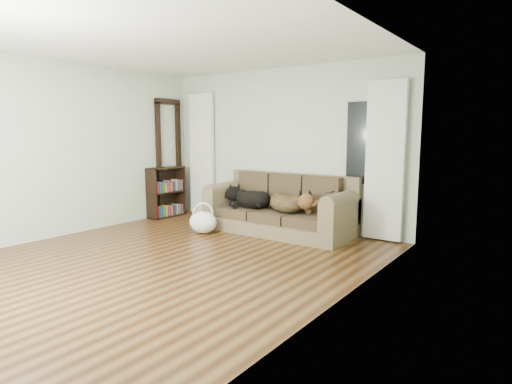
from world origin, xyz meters
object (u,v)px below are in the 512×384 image
Objects in this scene: sofa at (278,204)px; dog_shepherd at (289,203)px; tote_bag at (203,223)px; bookshelf at (166,190)px; dog_black_lab at (251,199)px.

dog_shepherd is at bearing -8.67° from sofa.
bookshelf is at bearing 157.86° from tote_bag.
sofa is at bearing 17.65° from dog_black_lab.
bookshelf is at bearing -162.36° from dog_black_lab.
bookshelf reaches higher than dog_black_lab.
dog_shepherd is 1.47× the size of tote_bag.
dog_black_lab is 0.73m from dog_shepherd.
tote_bag is (-0.42, -0.69, -0.32)m from dog_black_lab.
bookshelf reaches higher than tote_bag.
bookshelf is (-1.46, 0.59, 0.34)m from tote_bag.
dog_black_lab is at bearing 1.03° from bookshelf.
bookshelf reaches higher than dog_shepherd.
dog_shepherd reaches higher than tote_bag.
tote_bag is (-0.92, -0.71, -0.29)m from sofa.
dog_black_lab is at bearing 29.05° from dog_shepherd.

